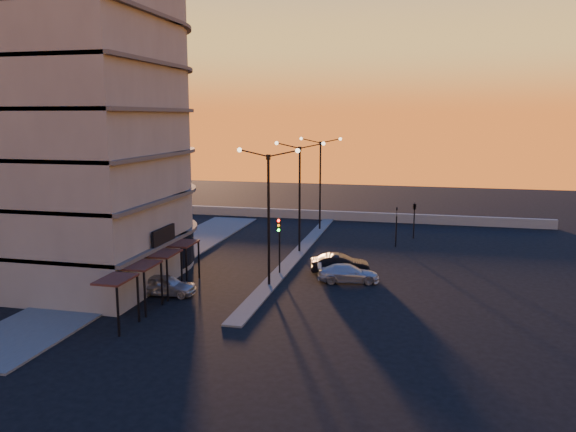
# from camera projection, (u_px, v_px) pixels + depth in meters

# --- Properties ---
(ground) EXTENTS (120.00, 120.00, 0.00)m
(ground) POSITION_uv_depth(u_px,v_px,m) (269.00, 286.00, 38.84)
(ground) COLOR black
(ground) RESTS_ON ground
(sidewalk_west) EXTENTS (5.00, 40.00, 0.12)m
(sidewalk_west) POSITION_uv_depth(u_px,v_px,m) (156.00, 262.00, 45.03)
(sidewalk_west) COLOR #4D4D4A
(sidewalk_west) RESTS_ON ground
(median) EXTENTS (1.20, 36.00, 0.12)m
(median) POSITION_uv_depth(u_px,v_px,m) (299.00, 252.00, 48.41)
(median) COLOR #4D4D4A
(median) RESTS_ON ground
(parapet) EXTENTS (44.00, 0.50, 1.00)m
(parapet) POSITION_uv_depth(u_px,v_px,m) (347.00, 216.00, 63.21)
(parapet) COLOR slate
(parapet) RESTS_ON ground
(building) EXTENTS (14.35, 17.08, 25.00)m
(building) POSITION_uv_depth(u_px,v_px,m) (79.00, 112.00, 39.95)
(building) COLOR slate
(building) RESTS_ON ground
(streetlamp_near) EXTENTS (4.32, 0.32, 9.51)m
(streetlamp_near) POSITION_uv_depth(u_px,v_px,m) (269.00, 206.00, 37.86)
(streetlamp_near) COLOR black
(streetlamp_near) RESTS_ON ground
(streetlamp_mid) EXTENTS (4.32, 0.32, 9.51)m
(streetlamp_mid) POSITION_uv_depth(u_px,v_px,m) (300.00, 188.00, 47.44)
(streetlamp_mid) COLOR black
(streetlamp_mid) RESTS_ON ground
(streetlamp_far) EXTENTS (4.32, 0.32, 9.51)m
(streetlamp_far) POSITION_uv_depth(u_px,v_px,m) (320.00, 176.00, 57.02)
(streetlamp_far) COLOR black
(streetlamp_far) RESTS_ON ground
(traffic_light_main) EXTENTS (0.28, 0.44, 4.25)m
(traffic_light_main) POSITION_uv_depth(u_px,v_px,m) (279.00, 237.00, 41.08)
(traffic_light_main) COLOR black
(traffic_light_main) RESTS_ON ground
(signal_east_a) EXTENTS (0.13, 0.16, 3.60)m
(signal_east_a) POSITION_uv_depth(u_px,v_px,m) (396.00, 226.00, 50.10)
(signal_east_a) COLOR black
(signal_east_a) RESTS_ON ground
(signal_east_b) EXTENTS (0.42, 1.99, 3.60)m
(signal_east_b) POSITION_uv_depth(u_px,v_px,m) (415.00, 207.00, 53.39)
(signal_east_b) COLOR black
(signal_east_b) RESTS_ON ground
(car_hatchback) EXTENTS (4.13, 1.94, 1.36)m
(car_hatchback) POSITION_uv_depth(u_px,v_px,m) (165.00, 285.00, 36.73)
(car_hatchback) COLOR #ADB0B5
(car_hatchback) RESTS_ON ground
(car_sedan) EXTENTS (4.55, 2.31, 1.43)m
(car_sedan) POSITION_uv_depth(u_px,v_px,m) (340.00, 264.00, 41.78)
(car_sedan) COLOR black
(car_sedan) RESTS_ON ground
(car_wagon) EXTENTS (4.61, 2.56, 1.26)m
(car_wagon) POSITION_uv_depth(u_px,v_px,m) (348.00, 273.00, 39.64)
(car_wagon) COLOR #AEB0B6
(car_wagon) RESTS_ON ground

